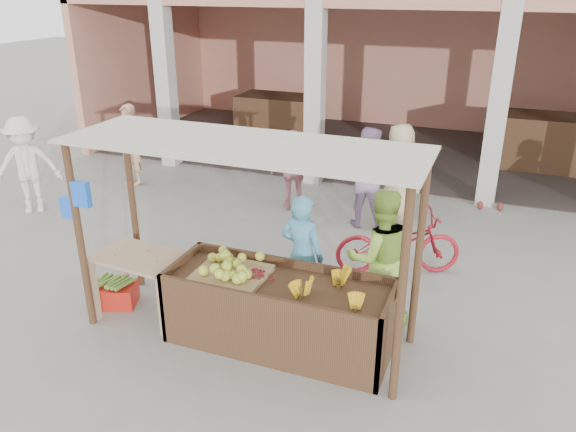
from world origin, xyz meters
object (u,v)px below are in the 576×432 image
at_px(side_table, 139,265).
at_px(red_crate, 115,295).
at_px(motorcycle, 398,242).
at_px(fruit_stall, 279,314).
at_px(vendor_blue, 302,252).
at_px(vendor_green, 380,254).

distance_m(side_table, red_crate, 0.77).
relative_size(side_table, motorcycle, 0.59).
distance_m(fruit_stall, motorcycle, 2.45).
bearing_deg(fruit_stall, vendor_blue, 89.52).
bearing_deg(red_crate, motorcycle, 13.89).
xyz_separation_m(side_table, vendor_green, (2.80, 0.96, 0.21)).
bearing_deg(vendor_blue, red_crate, 27.64).
xyz_separation_m(red_crate, vendor_blue, (2.36, 0.75, 0.72)).
xyz_separation_m(side_table, vendor_blue, (1.86, 0.82, 0.15)).
height_order(fruit_stall, vendor_green, vendor_green).
xyz_separation_m(red_crate, vendor_green, (3.31, 0.89, 0.78)).
xyz_separation_m(vendor_blue, vendor_green, (0.95, 0.15, 0.07)).
bearing_deg(side_table, red_crate, 177.26).
relative_size(red_crate, vendor_blue, 0.32).
height_order(vendor_blue, vendor_green, vendor_green).
xyz_separation_m(fruit_stall, vendor_green, (0.95, 0.91, 0.53)).
xyz_separation_m(side_table, motorcycle, (2.80, 2.31, -0.22)).
distance_m(side_table, vendor_green, 2.97).
bearing_deg(motorcycle, side_table, 106.76).
relative_size(vendor_blue, motorcycle, 0.91).
bearing_deg(red_crate, fruit_stall, -20.69).
bearing_deg(vendor_blue, fruit_stall, 99.64).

